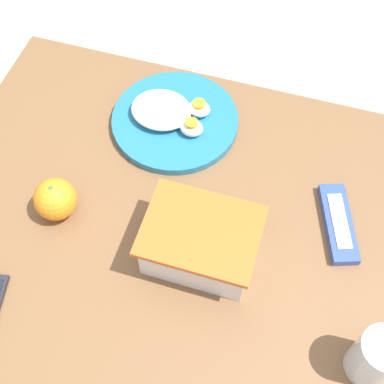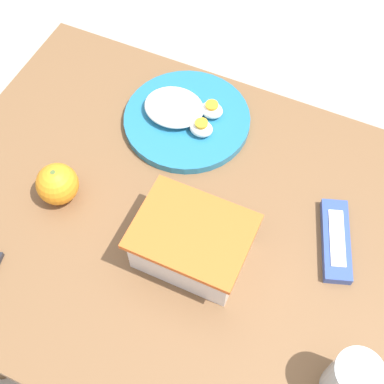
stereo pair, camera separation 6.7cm
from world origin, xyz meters
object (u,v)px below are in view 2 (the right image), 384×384
candy_bar (336,240)px  drinking_glass (351,380)px  rice_plate (185,117)px  food_container (193,244)px  orange_fruit (57,184)px

candy_bar → drinking_glass: drinking_glass is taller
rice_plate → drinking_glass: bearing=139.5°
food_container → candy_bar: bearing=-150.5°
drinking_glass → candy_bar: bearing=-70.9°
candy_bar → drinking_glass: bearing=109.1°
rice_plate → candy_bar: 0.39m
orange_fruit → rice_plate: orange_fruit is taller
rice_plate → candy_bar: bearing=158.7°
orange_fruit → food_container: bearing=178.1°
food_container → drinking_glass: size_ratio=1.81×
rice_plate → drinking_glass: (-0.44, 0.38, 0.04)m
food_container → orange_fruit: 0.28m
candy_bar → rice_plate: bearing=-21.3°
orange_fruit → drinking_glass: bearing=168.3°
candy_bar → orange_fruit: bearing=13.2°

